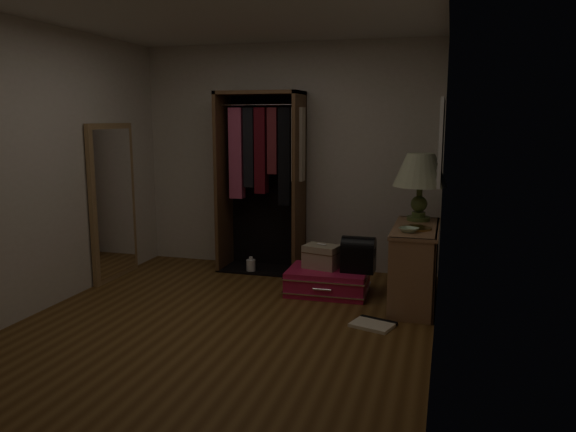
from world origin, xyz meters
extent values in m
plane|color=brown|center=(0.00, 0.00, 0.00)|extent=(4.00, 4.00, 0.00)
cube|color=beige|center=(0.00, 2.00, 1.30)|extent=(3.50, 0.02, 2.60)
cube|color=beige|center=(0.00, -2.00, 1.30)|extent=(3.50, 0.02, 2.60)
cube|color=beige|center=(1.75, 0.00, 1.30)|extent=(0.02, 4.00, 2.60)
cube|color=beige|center=(-1.75, 0.00, 1.30)|extent=(0.02, 4.00, 2.60)
cube|color=silver|center=(0.00, 0.00, 2.60)|extent=(3.50, 4.00, 0.01)
cube|color=white|center=(1.73, 1.00, 1.55)|extent=(0.03, 0.96, 0.76)
cube|color=black|center=(1.73, 1.00, 1.55)|extent=(0.03, 0.90, 0.70)
cube|color=silver|center=(1.71, 1.00, 1.24)|extent=(0.01, 0.88, 0.02)
cube|color=silver|center=(1.71, 1.00, 1.32)|extent=(0.01, 0.88, 0.02)
cube|color=silver|center=(1.71, 1.00, 1.39)|extent=(0.01, 0.88, 0.02)
cube|color=silver|center=(1.71, 1.00, 1.47)|extent=(0.01, 0.88, 0.02)
cube|color=silver|center=(1.71, 1.00, 1.55)|extent=(0.01, 0.88, 0.02)
cube|color=silver|center=(1.71, 1.00, 1.63)|extent=(0.01, 0.88, 0.02)
cube|color=silver|center=(1.71, 1.00, 1.71)|extent=(0.01, 0.88, 0.02)
cube|color=silver|center=(1.71, 1.00, 1.78)|extent=(0.01, 0.88, 0.02)
cube|color=silver|center=(1.71, 1.00, 1.86)|extent=(0.01, 0.88, 0.02)
cube|color=#976949|center=(1.54, 0.46, 0.38)|extent=(0.40, 0.03, 0.75)
cube|color=#976949|center=(1.54, 1.54, 0.38)|extent=(0.40, 0.03, 0.75)
cube|color=#976949|center=(1.54, 1.00, 0.06)|extent=(0.40, 1.04, 0.03)
cube|color=#976949|center=(1.54, 1.00, 0.57)|extent=(0.40, 1.04, 0.03)
cube|color=#976949|center=(1.54, 1.00, 0.73)|extent=(0.42, 1.12, 0.03)
cube|color=brown|center=(1.73, 1.00, 0.38)|extent=(0.02, 1.10, 0.75)
cube|color=#976949|center=(1.53, 1.33, 0.65)|extent=(0.36, 0.38, 0.13)
cube|color=gray|center=(1.45, 0.53, 0.21)|extent=(0.16, 0.04, 0.27)
cube|color=#4C3833|center=(1.45, 0.57, 0.22)|extent=(0.15, 0.03, 0.29)
cube|color=#B7AD99|center=(1.47, 0.62, 0.21)|extent=(0.19, 0.04, 0.26)
cube|color=brown|center=(1.47, 0.66, 0.19)|extent=(0.21, 0.03, 0.22)
cube|color=#3F4C59|center=(1.47, 0.71, 0.23)|extent=(0.19, 0.04, 0.30)
cube|color=gray|center=(1.47, 0.75, 0.19)|extent=(0.20, 0.03, 0.22)
cube|color=#59594C|center=(1.47, 0.80, 0.21)|extent=(0.20, 0.04, 0.27)
cube|color=#B2724C|center=(1.45, 0.85, 0.23)|extent=(0.17, 0.05, 0.32)
cube|color=beige|center=(1.48, 0.90, 0.21)|extent=(0.21, 0.04, 0.27)
cube|color=#332D38|center=(1.48, 0.95, 0.20)|extent=(0.21, 0.04, 0.25)
cube|color=gray|center=(1.47, 1.00, 0.22)|extent=(0.21, 0.04, 0.30)
cube|color=#4C3833|center=(1.48, 1.05, 0.21)|extent=(0.22, 0.05, 0.26)
cube|color=#B7AD99|center=(1.45, 1.10, 0.20)|extent=(0.16, 0.04, 0.25)
cube|color=brown|center=(1.48, 1.14, 0.21)|extent=(0.22, 0.04, 0.27)
cube|color=#3F4C59|center=(1.46, 1.18, 0.22)|extent=(0.17, 0.03, 0.29)
cube|color=gray|center=(1.45, 1.22, 0.20)|extent=(0.15, 0.03, 0.25)
cube|color=#59594C|center=(1.45, 1.26, 0.22)|extent=(0.16, 0.03, 0.29)
cube|color=#B2724C|center=(1.47, 1.29, 0.23)|extent=(0.19, 0.03, 0.32)
cube|color=beige|center=(1.47, 1.34, 0.20)|extent=(0.20, 0.03, 0.26)
cube|color=#332D38|center=(1.47, 1.38, 0.21)|extent=(0.21, 0.03, 0.27)
cube|color=gray|center=(1.46, 1.42, 0.23)|extent=(0.18, 0.03, 0.32)
cube|color=#4C3833|center=(1.46, 1.46, 0.23)|extent=(0.19, 0.04, 0.32)
cube|color=brown|center=(-0.70, 1.74, 1.02)|extent=(0.04, 0.50, 2.05)
cube|color=brown|center=(0.20, 1.74, 1.02)|extent=(0.04, 0.50, 2.05)
cube|color=brown|center=(-0.25, 1.74, 2.03)|extent=(0.95, 0.50, 0.04)
cube|color=black|center=(-0.25, 1.98, 1.02)|extent=(0.95, 0.02, 2.05)
cube|color=black|center=(-0.25, 1.74, 0.01)|extent=(0.95, 0.50, 0.02)
cylinder|color=white|center=(-0.25, 1.74, 1.90)|extent=(0.87, 0.02, 0.02)
cube|color=#BF4C72|center=(-0.53, 1.72, 1.36)|extent=(0.15, 0.13, 1.03)
cube|color=black|center=(-0.37, 1.72, 1.42)|extent=(0.12, 0.11, 0.89)
cube|color=#590F19|center=(-0.23, 1.72, 1.39)|extent=(0.13, 0.16, 0.96)
cube|color=maroon|center=(-0.09, 1.72, 1.50)|extent=(0.11, 0.11, 0.74)
cube|color=black|center=(0.05, 1.72, 1.33)|extent=(0.13, 0.13, 1.08)
cube|color=beige|center=(0.20, 1.72, 1.47)|extent=(0.12, 0.14, 0.81)
cube|color=#9C784B|center=(-1.71, 1.00, 0.85)|extent=(0.05, 0.80, 1.70)
cube|color=white|center=(-1.68, 1.00, 0.85)|extent=(0.01, 0.68, 1.58)
cube|color=#CB184B|center=(0.68, 1.08, 0.12)|extent=(0.81, 0.58, 0.25)
cube|color=white|center=(0.68, 1.08, 0.06)|extent=(0.83, 0.61, 0.01)
cube|color=white|center=(0.68, 1.08, 0.19)|extent=(0.83, 0.61, 0.01)
cylinder|color=white|center=(0.69, 0.79, 0.12)|extent=(0.18, 0.03, 0.02)
cube|color=tan|center=(0.61, 1.12, 0.37)|extent=(0.39, 0.31, 0.24)
cube|color=brown|center=(0.61, 1.12, 0.42)|extent=(0.40, 0.32, 0.01)
cylinder|color=white|center=(0.61, 1.12, 0.49)|extent=(0.10, 0.04, 0.02)
cube|color=black|center=(0.99, 1.09, 0.37)|extent=(0.33, 0.22, 0.25)
cylinder|color=black|center=(0.99, 1.09, 0.50)|extent=(0.33, 0.22, 0.21)
cylinder|color=#475C2C|center=(1.54, 1.34, 0.77)|extent=(0.28, 0.28, 0.04)
cylinder|color=#475C2C|center=(1.54, 1.34, 0.81)|extent=(0.16, 0.16, 0.05)
sphere|color=#475C2C|center=(1.54, 1.34, 0.92)|extent=(0.20, 0.20, 0.16)
cylinder|color=#475C2C|center=(1.54, 1.34, 1.04)|extent=(0.07, 0.07, 0.09)
cone|color=beige|center=(1.54, 1.34, 1.25)|extent=(0.65, 0.65, 0.32)
cone|color=beige|center=(1.54, 1.34, 1.25)|extent=(0.58, 0.58, 0.30)
cylinder|color=#A88040|center=(1.54, 0.88, 0.76)|extent=(0.37, 0.37, 0.02)
imported|color=#B4D9B5|center=(1.49, 0.72, 0.77)|extent=(0.22, 0.22, 0.04)
cylinder|color=white|center=(-0.33, 1.60, 0.07)|extent=(0.11, 0.11, 0.15)
cylinder|color=white|center=(-0.33, 1.60, 0.17)|extent=(0.05, 0.05, 0.04)
cube|color=#F1E6CA|center=(1.25, 0.29, 0.01)|extent=(0.41, 0.36, 0.03)
cube|color=black|center=(1.28, 0.40, 0.01)|extent=(0.34, 0.15, 0.03)
camera|label=1|loc=(1.80, -4.30, 1.76)|focal=35.00mm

